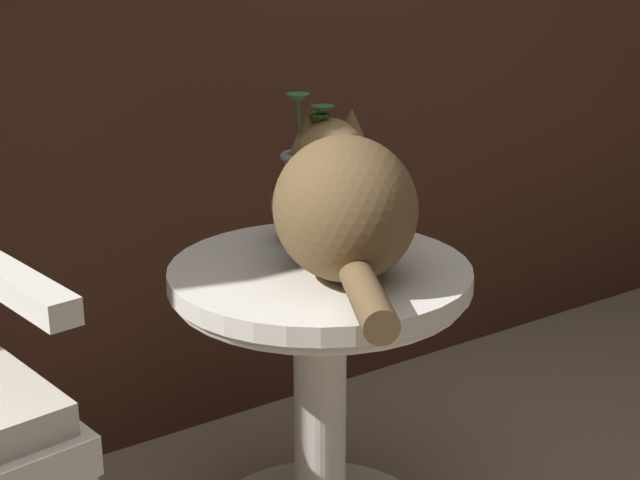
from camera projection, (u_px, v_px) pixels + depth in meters
name	position (u px, v px, depth m)	size (l,w,h in m)	color
wicker_side_table	(320.00, 361.00, 1.78)	(0.55, 0.55, 0.57)	silver
cat	(343.00, 202.00, 1.66)	(0.36, 0.56, 0.26)	brown
pewter_vase_with_ivy	(303.00, 196.00, 1.83)	(0.12, 0.12, 0.30)	gray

